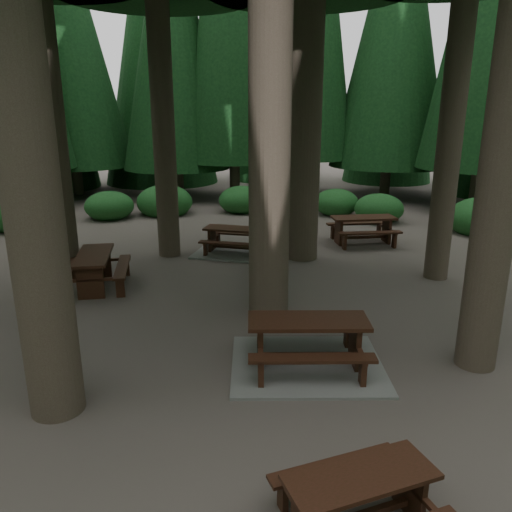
{
  "coord_description": "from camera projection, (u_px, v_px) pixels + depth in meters",
  "views": [
    {
      "loc": [
        -0.72,
        -9.71,
        4.25
      ],
      "look_at": [
        0.61,
        0.83,
        1.1
      ],
      "focal_mm": 35.0,
      "sensor_mm": 36.0,
      "label": 1
    }
  ],
  "objects": [
    {
      "name": "ground",
      "position": [
        232.0,
        318.0,
        10.53
      ],
      "size": [
        80.0,
        80.0,
        0.0
      ],
      "primitive_type": "plane",
      "color": "#544B44",
      "rests_on": "ground"
    },
    {
      "name": "picnic_table_a",
      "position": [
        307.0,
        350.0,
        8.47
      ],
      "size": [
        2.8,
        2.4,
        0.87
      ],
      "rotation": [
        0.0,
        0.0,
        -0.12
      ],
      "color": "gray",
      "rests_on": "ground"
    },
    {
      "name": "picnic_table_c",
      "position": [
        235.0,
        244.0,
        15.19
      ],
      "size": [
        2.86,
        2.63,
        0.79
      ],
      "rotation": [
        0.0,
        0.0,
        -0.37
      ],
      "color": "gray",
      "rests_on": "ground"
    },
    {
      "name": "picnic_table_e",
      "position": [
        360.0,
        493.0,
        5.12
      ],
      "size": [
        1.83,
        1.6,
        0.68
      ],
      "rotation": [
        0.0,
        0.0,
        0.23
      ],
      "color": "black",
      "rests_on": "ground"
    },
    {
      "name": "shrub_ring",
      "position": [
        261.0,
        287.0,
        11.21
      ],
      "size": [
        23.86,
        24.64,
        1.49
      ],
      "color": "#1F5B20",
      "rests_on": "ground"
    },
    {
      "name": "picnic_table_d",
      "position": [
        363.0,
        226.0,
        16.23
      ],
      "size": [
        2.04,
        1.64,
        0.88
      ],
      "rotation": [
        0.0,
        0.0,
        0.0
      ],
      "color": "black",
      "rests_on": "ground"
    },
    {
      "name": "picnic_table_b",
      "position": [
        94.0,
        265.0,
        12.18
      ],
      "size": [
        1.68,
        2.05,
        0.86
      ],
      "rotation": [
        0.0,
        0.0,
        1.62
      ],
      "color": "black",
      "rests_on": "ground"
    }
  ]
}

